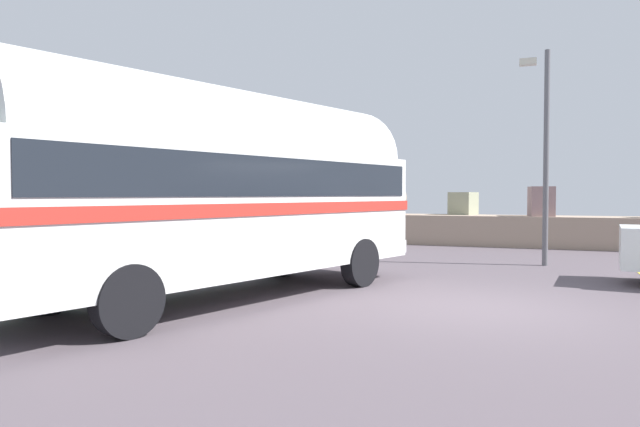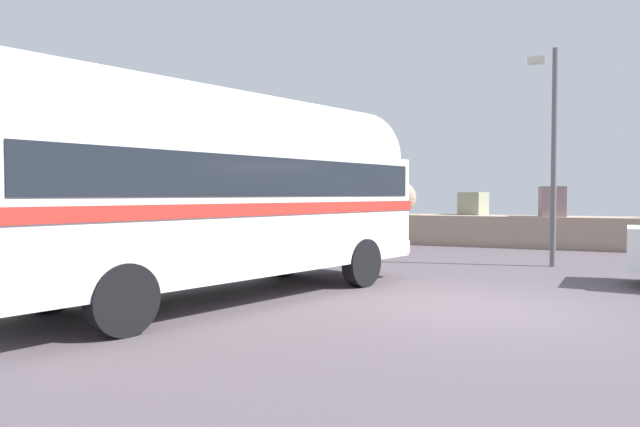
# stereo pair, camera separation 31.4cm
# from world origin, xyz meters

# --- Properties ---
(ground) EXTENTS (32.00, 26.00, 0.02)m
(ground) POSITION_xyz_m (0.00, 0.00, 0.01)
(ground) COLOR #544A51
(breakwater) EXTENTS (31.36, 2.45, 2.48)m
(breakwater) POSITION_xyz_m (-0.21, 11.77, 0.73)
(breakwater) COLOR tan
(breakwater) RESTS_ON ground
(vintage_coach) EXTENTS (4.95, 8.90, 3.70)m
(vintage_coach) POSITION_xyz_m (-4.32, -0.80, 2.05)
(vintage_coach) COLOR black
(vintage_coach) RESTS_ON ground
(lamp_post) EXTENTS (0.77, 0.97, 5.56)m
(lamp_post) POSITION_xyz_m (0.96, 6.32, 3.18)
(lamp_post) COLOR #5B5B60
(lamp_post) RESTS_ON ground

